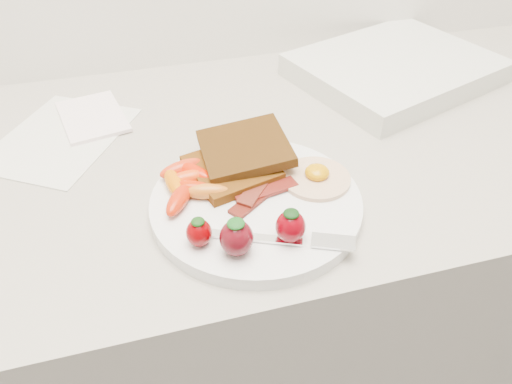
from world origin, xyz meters
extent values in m
cube|color=gray|center=(0.00, 1.70, 0.45)|extent=(2.00, 0.60, 0.90)
cylinder|color=white|center=(0.01, 1.56, 0.91)|extent=(0.27, 0.27, 0.02)
cube|color=#351C04|center=(-0.01, 1.62, 0.93)|extent=(0.13, 0.13, 0.01)
cube|color=black|center=(0.02, 1.64, 0.94)|extent=(0.12, 0.12, 0.03)
cylinder|color=beige|center=(0.10, 1.57, 0.92)|extent=(0.12, 0.12, 0.01)
ellipsoid|color=#CC8500|center=(0.10, 1.57, 0.93)|extent=(0.04, 0.04, 0.02)
cube|color=black|center=(0.01, 1.55, 0.92)|extent=(0.08, 0.07, 0.00)
cube|color=#400907|center=(0.03, 1.56, 0.92)|extent=(0.09, 0.04, 0.00)
cube|color=black|center=(0.02, 1.57, 0.92)|extent=(0.07, 0.08, 0.00)
ellipsoid|color=#E63E09|center=(-0.07, 1.61, 0.93)|extent=(0.06, 0.03, 0.02)
ellipsoid|color=#C02100|center=(-0.06, 1.59, 0.93)|extent=(0.06, 0.04, 0.02)
ellipsoid|color=red|center=(-0.08, 1.57, 0.93)|extent=(0.05, 0.07, 0.02)
ellipsoid|color=red|center=(-0.06, 1.62, 0.93)|extent=(0.06, 0.06, 0.02)
ellipsoid|color=red|center=(-0.07, 1.63, 0.93)|extent=(0.07, 0.04, 0.02)
ellipsoid|color=#BB5D17|center=(-0.05, 1.58, 0.93)|extent=(0.06, 0.03, 0.02)
ellipsoid|color=#DA6500|center=(-0.08, 1.60, 0.93)|extent=(0.03, 0.07, 0.02)
ellipsoid|color=#6B0003|center=(-0.07, 1.50, 0.93)|extent=(0.03, 0.03, 0.03)
ellipsoid|color=#10360C|center=(-0.07, 1.50, 0.95)|extent=(0.02, 0.02, 0.01)
ellipsoid|color=#4E0810|center=(-0.03, 1.47, 0.94)|extent=(0.04, 0.04, 0.04)
ellipsoid|color=#104813|center=(-0.03, 1.47, 0.96)|extent=(0.02, 0.02, 0.01)
ellipsoid|color=#660008|center=(0.03, 1.48, 0.94)|extent=(0.03, 0.03, 0.04)
ellipsoid|color=black|center=(0.03, 1.48, 0.96)|extent=(0.02, 0.02, 0.01)
cube|color=white|center=(-0.01, 1.49, 0.92)|extent=(0.11, 0.06, 0.00)
cube|color=silver|center=(0.08, 1.46, 0.92)|extent=(0.06, 0.04, 0.00)
cube|color=silver|center=(-0.24, 1.80, 0.90)|extent=(0.26, 0.28, 0.00)
cube|color=white|center=(-0.19, 1.84, 0.91)|extent=(0.12, 0.15, 0.01)
cube|color=silver|center=(0.35, 1.84, 0.92)|extent=(0.40, 0.36, 0.04)
camera|label=1|loc=(-0.12, 1.09, 1.33)|focal=35.00mm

